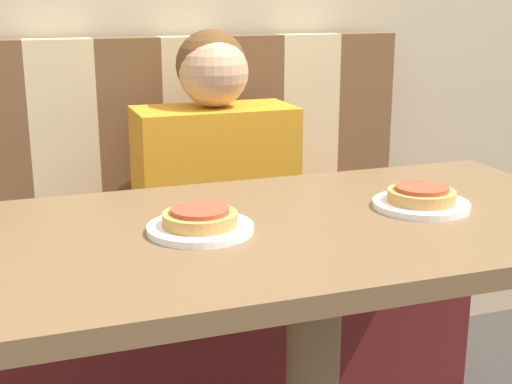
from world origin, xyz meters
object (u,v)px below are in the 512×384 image
at_px(pizza_left, 201,218).
at_px(person, 215,162).
at_px(plate_left, 201,229).
at_px(pizza_right, 423,195).
at_px(plate_right, 422,205).

bearing_deg(pizza_left, person, 72.05).
height_order(plate_left, pizza_right, pizza_right).
distance_m(plate_left, pizza_left, 0.02).
bearing_deg(plate_right, pizza_right, -5.36).
height_order(plate_right, pizza_right, pizza_right).
relative_size(plate_left, pizza_right, 1.42).
height_order(plate_left, pizza_left, pizza_left).
distance_m(person, plate_right, 0.68).
relative_size(plate_right, pizza_right, 1.42).
bearing_deg(person, pizza_right, -72.05).
xyz_separation_m(person, plate_right, (0.21, -0.65, 0.04)).
xyz_separation_m(plate_right, pizza_right, (0.00, -0.00, 0.02)).
bearing_deg(plate_left, pizza_left, -174.64).
height_order(person, plate_left, person).
xyz_separation_m(person, pizza_right, (0.21, -0.65, 0.06)).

